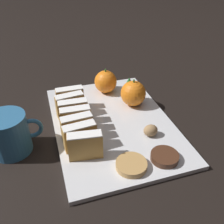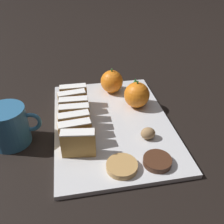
# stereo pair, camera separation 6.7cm
# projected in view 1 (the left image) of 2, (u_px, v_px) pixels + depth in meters

# --- Properties ---
(ground_plane) EXTENTS (6.00, 6.00, 0.00)m
(ground_plane) POSITION_uv_depth(u_px,v_px,m) (112.00, 124.00, 0.69)
(ground_plane) COLOR black
(serving_platter) EXTENTS (0.31, 0.45, 0.01)m
(serving_platter) POSITION_uv_depth(u_px,v_px,m) (112.00, 123.00, 0.69)
(serving_platter) COLOR silver
(serving_platter) RESTS_ON ground_plane
(stollen_slice_front) EXTENTS (0.08, 0.04, 0.07)m
(stollen_slice_front) POSITION_uv_depth(u_px,v_px,m) (85.00, 146.00, 0.56)
(stollen_slice_front) COLOR #B28442
(stollen_slice_front) RESTS_ON serving_platter
(stollen_slice_second) EXTENTS (0.08, 0.03, 0.07)m
(stollen_slice_second) POSITION_uv_depth(u_px,v_px,m) (80.00, 136.00, 0.58)
(stollen_slice_second) COLOR #B28442
(stollen_slice_second) RESTS_ON serving_platter
(stollen_slice_third) EXTENTS (0.08, 0.03, 0.07)m
(stollen_slice_third) POSITION_uv_depth(u_px,v_px,m) (77.00, 127.00, 0.61)
(stollen_slice_third) COLOR #B28442
(stollen_slice_third) RESTS_ON serving_platter
(stollen_slice_fourth) EXTENTS (0.08, 0.03, 0.07)m
(stollen_slice_fourth) POSITION_uv_depth(u_px,v_px,m) (76.00, 119.00, 0.64)
(stollen_slice_fourth) COLOR #B28442
(stollen_slice_fourth) RESTS_ON serving_platter
(stollen_slice_fifth) EXTENTS (0.08, 0.03, 0.07)m
(stollen_slice_fifth) POSITION_uv_depth(u_px,v_px,m) (73.00, 112.00, 0.67)
(stollen_slice_fifth) COLOR #B28442
(stollen_slice_fifth) RESTS_ON serving_platter
(stollen_slice_sixth) EXTENTS (0.08, 0.03, 0.07)m
(stollen_slice_sixth) POSITION_uv_depth(u_px,v_px,m) (70.00, 105.00, 0.69)
(stollen_slice_sixth) COLOR #B28442
(stollen_slice_sixth) RESTS_ON serving_platter
(stollen_slice_back) EXTENTS (0.08, 0.03, 0.07)m
(stollen_slice_back) POSITION_uv_depth(u_px,v_px,m) (70.00, 98.00, 0.72)
(stollen_slice_back) COLOR #B28442
(stollen_slice_back) RESTS_ON serving_platter
(orange_near) EXTENTS (0.07, 0.07, 0.08)m
(orange_near) POSITION_uv_depth(u_px,v_px,m) (106.00, 82.00, 0.80)
(orange_near) COLOR orange
(orange_near) RESTS_ON serving_platter
(orange_far) EXTENTS (0.08, 0.08, 0.08)m
(orange_far) POSITION_uv_depth(u_px,v_px,m) (133.00, 93.00, 0.74)
(orange_far) COLOR orange
(orange_far) RESTS_ON serving_platter
(walnut) EXTENTS (0.04, 0.03, 0.03)m
(walnut) POSITION_uv_depth(u_px,v_px,m) (151.00, 130.00, 0.63)
(walnut) COLOR #9E7A51
(walnut) RESTS_ON serving_platter
(chocolate_cookie) EXTENTS (0.06, 0.06, 0.01)m
(chocolate_cookie) POSITION_uv_depth(u_px,v_px,m) (165.00, 157.00, 0.56)
(chocolate_cookie) COLOR #472819
(chocolate_cookie) RESTS_ON serving_platter
(gingerbread_cookie) EXTENTS (0.07, 0.07, 0.01)m
(gingerbread_cookie) POSITION_uv_depth(u_px,v_px,m) (131.00, 165.00, 0.54)
(gingerbread_cookie) COLOR tan
(gingerbread_cookie) RESTS_ON serving_platter
(evergreen_sprig) EXTENTS (0.05, 0.05, 0.05)m
(evergreen_sprig) POSITION_uv_depth(u_px,v_px,m) (129.00, 85.00, 0.80)
(evergreen_sprig) COLOR #23662D
(evergreen_sprig) RESTS_ON serving_platter
(coffee_mug) EXTENTS (0.13, 0.09, 0.10)m
(coffee_mug) POSITION_uv_depth(u_px,v_px,m) (9.00, 134.00, 0.58)
(coffee_mug) COLOR #2D6693
(coffee_mug) RESTS_ON ground_plane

